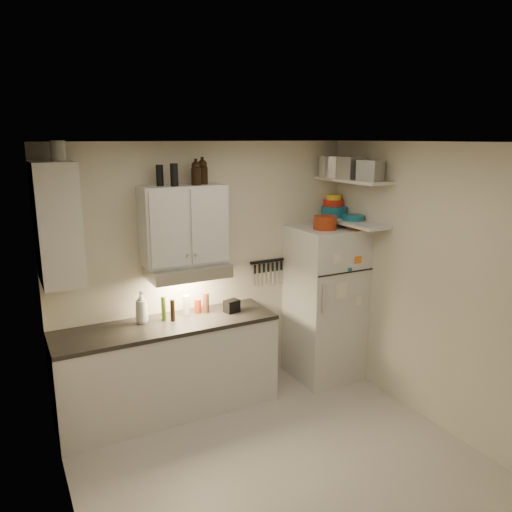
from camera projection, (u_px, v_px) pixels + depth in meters
name	position (u px, v px, depth m)	size (l,w,h in m)	color
floor	(280.00, 463.00, 4.15)	(3.20, 3.00, 0.02)	#B6B0A8
ceiling	(284.00, 141.00, 3.54)	(3.20, 3.00, 0.02)	white
back_wall	(207.00, 270.00, 5.15)	(3.20, 0.02, 2.60)	beige
left_wall	(60.00, 356.00, 3.12)	(0.02, 3.00, 2.60)	beige
right_wall	(433.00, 287.00, 4.57)	(0.02, 3.00, 2.60)	beige
base_cabinet	(169.00, 370.00, 4.83)	(2.10, 0.60, 0.88)	silver
countertop	(167.00, 325.00, 4.72)	(2.10, 0.62, 0.04)	black
upper_cabinet	(184.00, 225.00, 4.74)	(0.80, 0.33, 0.75)	silver
side_cabinet	(57.00, 223.00, 4.08)	(0.33, 0.55, 1.00)	silver
range_hood	(187.00, 270.00, 4.78)	(0.76, 0.46, 0.12)	silver
fridge	(325.00, 303.00, 5.51)	(0.70, 0.68, 1.70)	silver
shelf_hi	(353.00, 180.00, 5.18)	(0.30, 0.95, 0.03)	silver
shelf_lo	(351.00, 222.00, 5.28)	(0.30, 0.95, 0.03)	silver
knife_strip	(268.00, 261.00, 5.44)	(0.42, 0.02, 0.03)	black
dutch_oven	(325.00, 223.00, 5.19)	(0.25, 0.25, 0.14)	maroon
book_stack	(359.00, 225.00, 5.22)	(0.17, 0.22, 0.07)	orange
spice_jar	(328.00, 222.00, 5.32)	(0.06, 0.06, 0.11)	silver
stock_pot	(334.00, 167.00, 5.34)	(0.32, 0.32, 0.23)	silver
tin_a	(352.00, 168.00, 5.10)	(0.23, 0.21, 0.23)	#AAAAAD
tin_b	(370.00, 171.00, 4.88)	(0.20, 0.20, 0.20)	#AAAAAD
bowl_teal	(334.00, 211.00, 5.56)	(0.28, 0.28, 0.11)	#16647B
bowl_orange	(333.00, 203.00, 5.60)	(0.23, 0.23, 0.07)	red
bowl_yellow	(334.00, 197.00, 5.58)	(0.18, 0.18, 0.06)	yellow
plates	(353.00, 217.00, 5.30)	(0.23, 0.23, 0.06)	#16647B
growler_a	(196.00, 173.00, 4.63)	(0.10, 0.10, 0.23)	black
growler_b	(202.00, 172.00, 4.73)	(0.10, 0.10, 0.24)	black
thermos_a	(174.00, 175.00, 4.52)	(0.07, 0.07, 0.21)	black
thermos_b	(160.00, 175.00, 4.54)	(0.07, 0.07, 0.19)	black
side_jar	(58.00, 151.00, 4.04)	(0.12, 0.12, 0.16)	silver
soap_bottle	(141.00, 306.00, 4.69)	(0.13, 0.13, 0.34)	silver
pepper_mill	(206.00, 303.00, 5.00)	(0.06, 0.06, 0.20)	#5A2E1B
oil_bottle	(164.00, 308.00, 4.78)	(0.05, 0.05, 0.24)	#435E17
vinegar_bottle	(173.00, 310.00, 4.76)	(0.04, 0.04, 0.21)	black
clear_bottle	(186.00, 305.00, 4.92)	(0.07, 0.07, 0.20)	silver
red_jar	(198.00, 306.00, 4.99)	(0.07, 0.07, 0.14)	maroon
caddy	(232.00, 306.00, 5.01)	(0.15, 0.10, 0.12)	black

